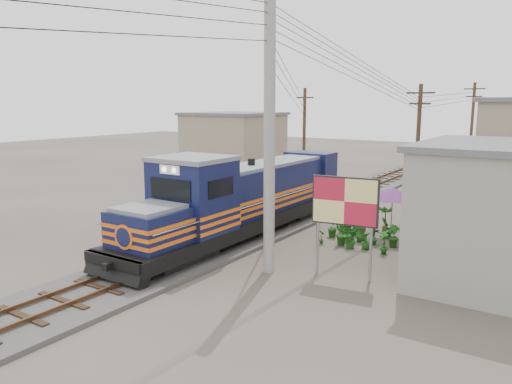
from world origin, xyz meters
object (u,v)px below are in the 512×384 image
Objects in this scene: billboard at (345,204)px; vendor at (412,236)px; locomotive at (244,200)px; market_umbrella at (393,194)px.

billboard is 4.40m from vendor.
locomotive is at bearing 148.36° from billboard.
billboard reaches higher than vendor.
locomotive is at bearing -149.87° from market_umbrella.
vendor is (7.21, 1.22, -0.86)m from locomotive.
locomotive is at bearing -20.78° from vendor.
billboard is (5.96, -2.59, 0.94)m from locomotive.
market_umbrella reaches higher than vendor.
locomotive is 9.46× the size of vendor.
billboard is at bearing -23.52° from locomotive.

